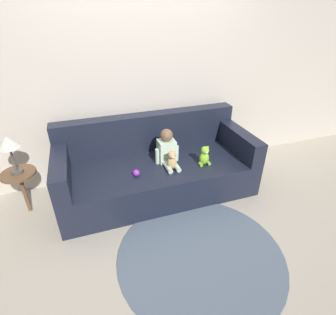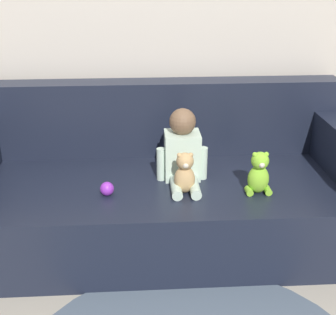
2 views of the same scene
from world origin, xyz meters
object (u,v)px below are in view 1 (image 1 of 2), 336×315
Objects in this scene: person_baby at (167,149)px; teddy_bear_brown at (172,161)px; toy_ball at (136,173)px; side_table at (13,158)px; couch at (156,167)px; plush_toy_side at (204,156)px.

person_baby reaches higher than teddy_bear_brown.
person_baby is 5.52× the size of toy_ball.
toy_ball is 0.08× the size of side_table.
couch is 0.40m from toy_ball.
toy_ball is (-0.77, 0.02, -0.07)m from plush_toy_side.
person_baby is 0.45m from toy_ball.
person_baby is 1.73× the size of plush_toy_side.
couch reaches higher than teddy_bear_brown.
teddy_bear_brown is at bearing -91.28° from person_baby.
person_baby reaches higher than toy_ball.
teddy_bear_brown is at bearing 0.34° from toy_ball.
person_baby is 1.55m from side_table.
plush_toy_side is 1.95m from side_table.
couch is at bearing 40.50° from toy_ball.
couch is 30.70× the size of toy_ball.
side_table is at bearing 165.84° from toy_ball.
side_table is (-1.92, 0.31, 0.17)m from plush_toy_side.
plush_toy_side is at bearing -3.55° from teddy_bear_brown.
person_baby is 0.42m from plush_toy_side.
couch is 9.63× the size of plush_toy_side.
toy_ball is (-0.29, -0.24, 0.13)m from couch.
plush_toy_side is at bearing -27.62° from person_baby.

